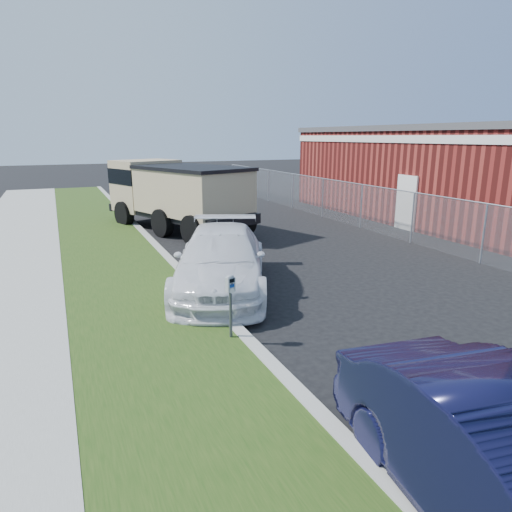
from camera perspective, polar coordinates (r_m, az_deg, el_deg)
name	(u,v)px	position (r m, az deg, el deg)	size (l,w,h in m)	color
ground	(329,302)	(10.74, 9.06, -5.65)	(120.00, 120.00, 0.00)	black
streetside	(67,305)	(11.05, -22.56, -5.69)	(6.12, 50.00, 0.15)	gray
chainlink_fence	(362,198)	(19.42, 13.09, 7.12)	(0.06, 30.06, 30.00)	slate
brick_building	(454,171)	(24.08, 23.48, 9.77)	(9.20, 14.20, 4.17)	maroon
parking_meter	(230,293)	(8.22, -3.22, -4.59)	(0.19, 0.15, 1.21)	#3F4247
white_wagon	(221,259)	(11.32, -4.43, -0.40)	(2.13, 5.24, 1.52)	white
dump_truck	(175,192)	(18.91, -10.14, 7.90)	(4.83, 7.38, 2.72)	black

